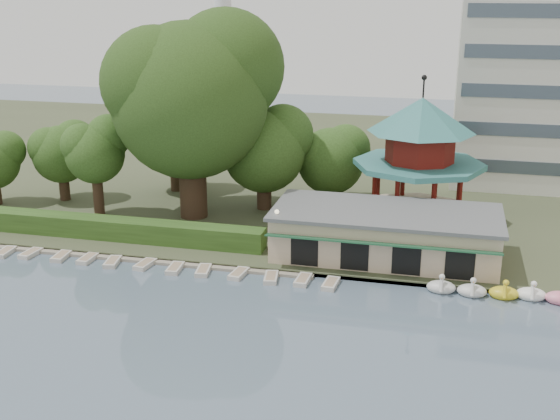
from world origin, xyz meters
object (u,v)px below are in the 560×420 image
(dock, at_px, (116,256))
(pavilion, at_px, (420,147))
(big_tree, at_px, (192,90))
(boathouse, at_px, (385,233))

(dock, height_order, pavilion, pavilion)
(dock, relative_size, big_tree, 1.73)
(big_tree, bearing_deg, pavilion, 10.26)
(boathouse, relative_size, pavilion, 1.38)
(dock, xyz_separation_m, boathouse, (22.00, 4.77, 2.25))
(boathouse, distance_m, big_tree, 22.30)
(boathouse, height_order, pavilion, pavilion)
(big_tree, bearing_deg, dock, -106.16)
(dock, distance_m, boathouse, 22.62)
(boathouse, distance_m, pavilion, 11.43)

